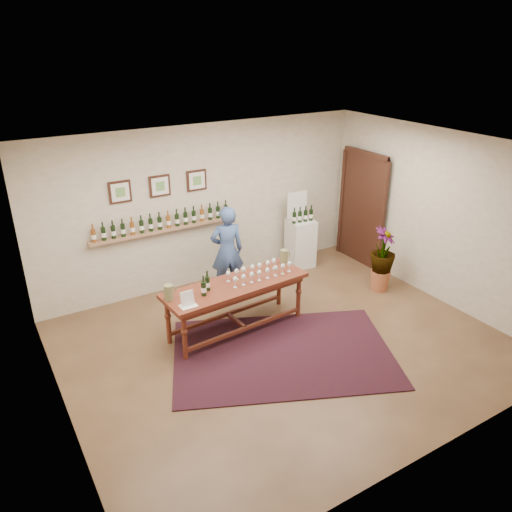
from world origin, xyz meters
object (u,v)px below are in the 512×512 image
person (227,251)px  potted_plant (382,260)px  display_pedestal (300,243)px  tasting_table (236,290)px

person → potted_plant: bearing=164.4°
display_pedestal → potted_plant: 1.67m
display_pedestal → person: person is taller
potted_plant → person: person is taller
display_pedestal → person: 1.76m
tasting_table → person: person is taller
display_pedestal → potted_plant: potted_plant is taller
display_pedestal → potted_plant: (0.60, -1.56, 0.12)m
tasting_table → potted_plant: potted_plant is taller
tasting_table → display_pedestal: bearing=28.5°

